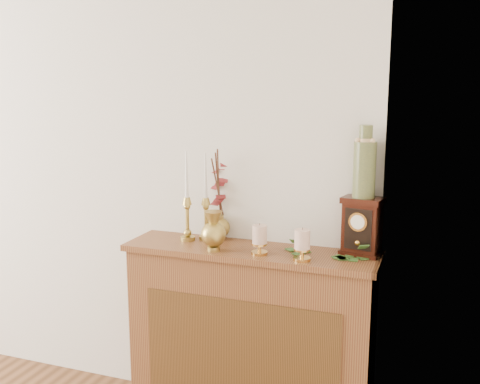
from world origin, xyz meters
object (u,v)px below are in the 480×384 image
at_px(candlestick_left, 187,212).
at_px(candlestick_center, 206,212).
at_px(ginger_jar, 220,197).
at_px(ceramic_vase, 365,165).
at_px(bud_vase, 213,231).
at_px(mantel_clock, 362,227).

distance_m(candlestick_left, candlestick_center, 0.09).
height_order(ginger_jar, ceramic_vase, ceramic_vase).
xyz_separation_m(bud_vase, ceramic_vase, (0.67, 0.19, 0.32)).
xyz_separation_m(candlestick_center, mantel_clock, (0.78, 0.01, -0.01)).
height_order(candlestick_left, ginger_jar, ginger_jar).
distance_m(bud_vase, mantel_clock, 0.69).
distance_m(bud_vase, ceramic_vase, 0.77).
bearing_deg(candlestick_left, ceramic_vase, 3.84).
distance_m(ginger_jar, mantel_clock, 0.74).
height_order(mantel_clock, ceramic_vase, ceramic_vase).
bearing_deg(bud_vase, mantel_clock, 15.46).
xyz_separation_m(candlestick_center, bud_vase, (0.11, -0.18, -0.05)).
bearing_deg(ceramic_vase, candlestick_left, -176.16).
distance_m(candlestick_left, ginger_jar, 0.18).
distance_m(ginger_jar, ceramic_vase, 0.76).
distance_m(candlestick_left, ceramic_vase, 0.91).
relative_size(candlestick_center, bud_vase, 2.30).
bearing_deg(candlestick_left, candlestick_center, 29.38).
bearing_deg(bud_vase, candlestick_center, 123.14).
xyz_separation_m(ginger_jar, mantel_clock, (0.73, -0.05, -0.08)).
distance_m(mantel_clock, ceramic_vase, 0.29).
relative_size(bud_vase, ceramic_vase, 0.58).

